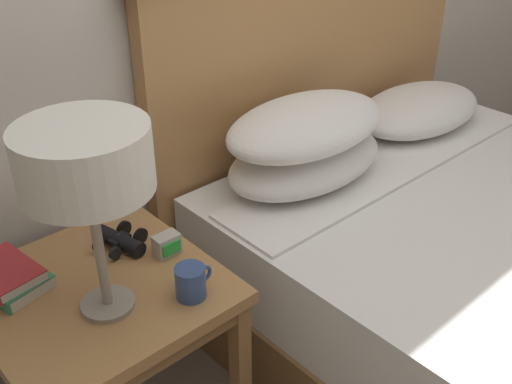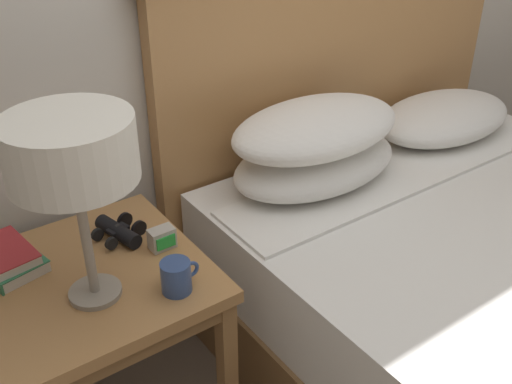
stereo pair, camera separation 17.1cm
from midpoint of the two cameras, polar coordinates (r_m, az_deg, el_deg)
The scene contains 8 objects.
nightstand at distance 1.65m, azimuth -17.54°, elevation -10.65°, with size 0.58×0.58×0.56m.
bed at distance 2.05m, azimuth 20.37°, elevation -8.01°, with size 1.58×1.93×1.23m.
table_lamp at distance 1.32m, azimuth -19.61°, elevation 2.48°, with size 0.29×0.29×0.47m.
book_on_nightstand at distance 1.68m, azimuth -25.39°, elevation -7.63°, with size 0.18×0.23×0.04m.
book_stacked_on_top at distance 1.65m, azimuth -25.77°, elevation -7.01°, with size 0.16×0.20×0.03m.
binoculars_pair at distance 1.71m, azimuth -15.66°, elevation -4.56°, with size 0.15×0.16×0.05m.
coffee_mug at distance 1.49m, azimuth -9.52°, elevation -8.56°, with size 0.10×0.08×0.08m.
alarm_clock at distance 1.65m, azimuth -11.45°, elevation -5.04°, with size 0.07×0.05×0.06m.
Camera 1 is at (-1.11, -0.60, 1.54)m, focal length 42.00 mm.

